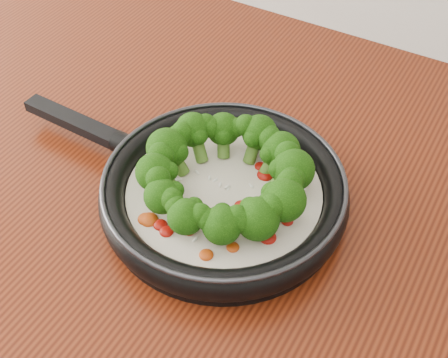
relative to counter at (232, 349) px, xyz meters
The scene contains 2 objects.
counter is the anchor object (origin of this frame).
skillet 0.49m from the counter, 76.26° to the right, with size 0.47×0.31×0.09m.
Camera 1 is at (0.26, 0.62, 1.45)m, focal length 48.17 mm.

